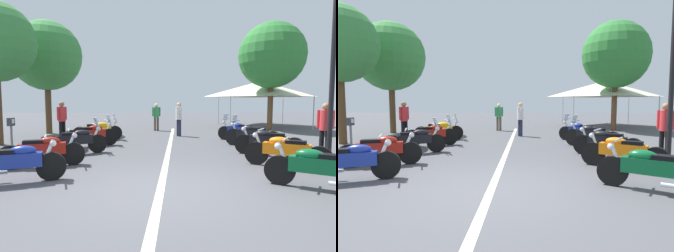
% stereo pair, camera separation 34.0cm
% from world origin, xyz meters
% --- Properties ---
extents(ground_plane, '(80.00, 80.00, 0.00)m').
position_xyz_m(ground_plane, '(0.00, 0.00, 0.00)').
color(ground_plane, '#4C4C51').
extents(lane_centre_stripe, '(16.71, 0.16, 0.01)m').
position_xyz_m(lane_centre_stripe, '(4.42, 0.00, 0.00)').
color(lane_centre_stripe, beige).
rests_on(lane_centre_stripe, ground_plane).
extents(motorcycle_left_row_0, '(1.02, 1.95, 0.99)m').
position_xyz_m(motorcycle_left_row_0, '(0.37, 3.08, 0.45)').
color(motorcycle_left_row_0, black).
rests_on(motorcycle_left_row_0, ground_plane).
extents(motorcycle_left_row_1, '(1.00, 2.04, 0.99)m').
position_xyz_m(motorcycle_left_row_1, '(1.88, 3.21, 0.45)').
color(motorcycle_left_row_1, black).
rests_on(motorcycle_left_row_1, ground_plane).
extents(motorcycle_left_row_2, '(1.11, 1.83, 1.20)m').
position_xyz_m(motorcycle_left_row_2, '(3.70, 2.98, 0.46)').
color(motorcycle_left_row_2, black).
rests_on(motorcycle_left_row_2, ground_plane).
extents(motorcycle_left_row_3, '(1.14, 1.90, 1.23)m').
position_xyz_m(motorcycle_left_row_3, '(5.31, 3.00, 0.48)').
color(motorcycle_left_row_3, black).
rests_on(motorcycle_left_row_3, ground_plane).
extents(motorcycle_left_row_4, '(1.02, 2.05, 1.21)m').
position_xyz_m(motorcycle_left_row_4, '(6.94, 3.21, 0.47)').
color(motorcycle_left_row_4, black).
rests_on(motorcycle_left_row_4, ground_plane).
extents(motorcycle_right_row_0, '(1.16, 1.87, 0.99)m').
position_xyz_m(motorcycle_right_row_0, '(0.16, -3.07, 0.45)').
color(motorcycle_right_row_0, black).
rests_on(motorcycle_right_row_0, ground_plane).
extents(motorcycle_right_row_1, '(1.19, 1.95, 1.00)m').
position_xyz_m(motorcycle_right_row_1, '(2.03, -3.14, 0.46)').
color(motorcycle_right_row_1, black).
rests_on(motorcycle_right_row_1, ground_plane).
extents(motorcycle_right_row_2, '(1.25, 1.93, 1.01)m').
position_xyz_m(motorcycle_right_row_2, '(3.60, -3.18, 0.46)').
color(motorcycle_right_row_2, black).
rests_on(motorcycle_right_row_2, ground_plane).
extents(motorcycle_right_row_3, '(1.47, 1.83, 1.22)m').
position_xyz_m(motorcycle_right_row_3, '(5.39, -3.13, 0.48)').
color(motorcycle_right_row_3, black).
rests_on(motorcycle_right_row_3, ground_plane).
extents(motorcycle_right_row_4, '(1.36, 1.81, 1.20)m').
position_xyz_m(motorcycle_right_row_4, '(7.07, -3.05, 0.46)').
color(motorcycle_right_row_4, black).
rests_on(motorcycle_right_row_4, ground_plane).
extents(street_lamp_twin_globe, '(0.32, 1.22, 5.25)m').
position_xyz_m(street_lamp_twin_globe, '(3.10, -4.82, 3.55)').
color(street_lamp_twin_globe, black).
rests_on(street_lamp_twin_globe, ground_plane).
extents(parking_meter, '(0.19, 0.14, 1.29)m').
position_xyz_m(parking_meter, '(2.10, 4.19, 0.90)').
color(parking_meter, slate).
rests_on(parking_meter, ground_plane).
extents(bystander_0, '(0.49, 0.32, 1.74)m').
position_xyz_m(bystander_0, '(6.88, 4.81, 1.02)').
color(bystander_0, black).
rests_on(bystander_0, ground_plane).
extents(bystander_1, '(0.32, 0.49, 1.64)m').
position_xyz_m(bystander_1, '(11.45, 0.98, 0.96)').
color(bystander_1, brown).
rests_on(bystander_1, ground_plane).
extents(bystander_2, '(0.47, 0.32, 1.70)m').
position_xyz_m(bystander_2, '(8.74, -0.37, 0.99)').
color(bystander_2, '#1E2338').
rests_on(bystander_2, ground_plane).
extents(bystander_3, '(0.44, 0.36, 1.69)m').
position_xyz_m(bystander_3, '(3.54, -4.91, 0.99)').
color(bystander_3, black).
rests_on(bystander_3, ground_plane).
extents(roadside_tree_1, '(3.70, 3.70, 6.05)m').
position_xyz_m(roadside_tree_1, '(9.70, 6.74, 4.18)').
color(roadside_tree_1, brown).
rests_on(roadside_tree_1, ground_plane).
extents(roadside_tree_2, '(3.94, 3.94, 6.50)m').
position_xyz_m(roadside_tree_2, '(12.02, -5.95, 4.51)').
color(roadside_tree_2, brown).
rests_on(roadside_tree_2, ground_plane).
extents(event_tent, '(5.69, 5.69, 3.20)m').
position_xyz_m(event_tent, '(14.87, -6.15, 2.65)').
color(event_tent, beige).
rests_on(event_tent, ground_plane).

